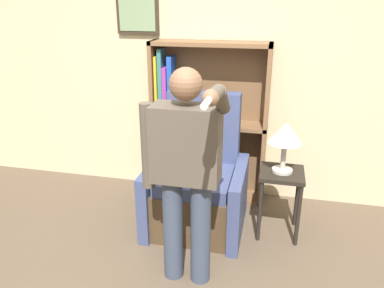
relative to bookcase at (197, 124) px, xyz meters
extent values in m
cube|color=beige|center=(0.15, 0.16, 0.59)|extent=(8.00, 0.06, 2.80)
cube|color=#33281E|center=(-0.64, 0.11, 1.18)|extent=(0.44, 0.04, 0.55)
cube|color=gray|center=(-0.64, 0.09, 1.18)|extent=(0.38, 0.01, 0.49)
cube|color=brown|center=(-0.45, -0.02, 0.02)|extent=(0.04, 0.28, 1.66)
cube|color=brown|center=(0.71, -0.02, 0.02)|extent=(0.04, 0.28, 1.66)
cube|color=brown|center=(0.13, 0.11, 0.02)|extent=(1.20, 0.01, 1.66)
cube|color=brown|center=(0.13, -0.02, -0.79)|extent=(1.20, 0.28, 0.04)
cube|color=brown|center=(0.13, -0.02, 0.02)|extent=(1.20, 0.28, 0.04)
cube|color=brown|center=(0.13, -0.02, 0.83)|extent=(1.20, 0.28, 0.04)
cube|color=#337070|center=(-0.39, -0.02, -0.39)|extent=(0.05, 0.16, 0.76)
cube|color=#337070|center=(-0.34, -0.02, -0.47)|extent=(0.04, 0.24, 0.60)
cube|color=#238438|center=(-0.30, -0.02, -0.45)|extent=(0.03, 0.19, 0.64)
cube|color=gold|center=(-0.26, -0.02, -0.41)|extent=(0.04, 0.22, 0.73)
cube|color=gold|center=(-0.41, -0.02, 0.37)|extent=(0.02, 0.22, 0.66)
cube|color=#337070|center=(-0.37, -0.02, 0.41)|extent=(0.04, 0.18, 0.73)
cube|color=purple|center=(-0.32, -0.02, 0.32)|extent=(0.04, 0.17, 0.55)
cube|color=#1E47B2|center=(-0.26, -0.02, 0.37)|extent=(0.05, 0.18, 0.66)
cube|color=#4C3823|center=(0.14, -0.67, -0.58)|extent=(0.69, 0.74, 0.45)
cube|color=#3D4770|center=(0.14, -0.71, -0.30)|extent=(0.65, 0.62, 0.12)
cube|color=#3D4770|center=(0.14, -0.33, -0.08)|extent=(0.69, 0.16, 1.01)
cube|color=#3D4770|center=(-0.25, -0.67, -0.49)|extent=(0.10, 0.82, 0.63)
cube|color=#3D4770|center=(0.53, -0.67, -0.49)|extent=(0.10, 0.82, 0.63)
cylinder|color=#384256|center=(0.11, -1.37, -0.39)|extent=(0.15, 0.15, 0.85)
cylinder|color=#384256|center=(0.33, -1.37, -0.39)|extent=(0.15, 0.15, 0.85)
cube|color=#51473D|center=(0.22, -1.37, 0.31)|extent=(0.47, 0.24, 0.54)
sphere|color=brown|center=(0.22, -1.37, 0.72)|extent=(0.22, 0.22, 0.22)
cylinder|color=#51473D|center=(-0.06, -1.37, 0.27)|extent=(0.09, 0.09, 0.63)
cylinder|color=#51473D|center=(0.47, -1.48, 0.66)|extent=(0.09, 0.28, 0.23)
cylinder|color=#51473D|center=(0.47, -1.73, 0.75)|extent=(0.08, 0.27, 0.10)
sphere|color=brown|center=(0.47, -1.86, 0.76)|extent=(0.09, 0.09, 0.09)
cylinder|color=white|center=(0.47, -1.95, 0.76)|extent=(0.04, 0.15, 0.04)
cube|color=black|center=(0.90, -0.59, -0.20)|extent=(0.39, 0.39, 0.04)
cylinder|color=black|center=(0.73, -0.76, -0.51)|extent=(0.04, 0.04, 0.59)
cylinder|color=black|center=(1.06, -0.76, -0.51)|extent=(0.04, 0.04, 0.59)
cylinder|color=black|center=(0.73, -0.43, -0.51)|extent=(0.04, 0.04, 0.59)
cylinder|color=black|center=(1.06, -0.43, -0.51)|extent=(0.04, 0.04, 0.59)
cylinder|color=#B7B2A8|center=(0.90, -0.59, -0.17)|extent=(0.18, 0.18, 0.02)
cylinder|color=#B7B2A8|center=(0.90, -0.59, -0.04)|extent=(0.04, 0.04, 0.25)
cone|color=beige|center=(0.90, -0.59, 0.18)|extent=(0.30, 0.30, 0.18)
camera|label=1|loc=(0.79, -3.68, 1.22)|focal=35.00mm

